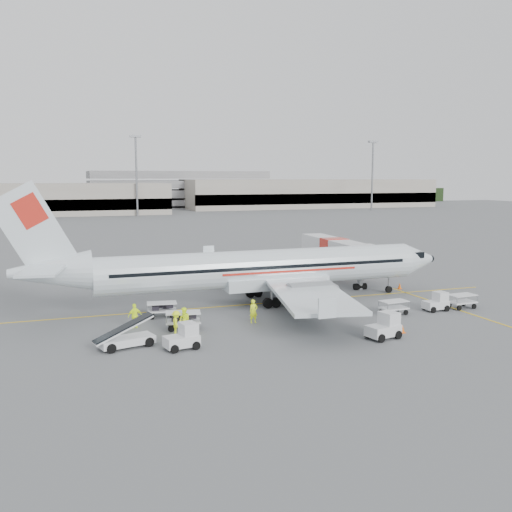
# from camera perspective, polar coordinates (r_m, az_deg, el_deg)

# --- Properties ---
(ground) EXTENTS (360.00, 360.00, 0.00)m
(ground) POSITION_cam_1_polar(r_m,az_deg,el_deg) (48.50, 0.78, -4.76)
(ground) COLOR #56595B
(stripe_lead) EXTENTS (44.00, 0.20, 0.01)m
(stripe_lead) POSITION_cam_1_polar(r_m,az_deg,el_deg) (48.50, 0.78, -4.75)
(stripe_lead) COLOR yellow
(stripe_lead) RESTS_ON ground
(stripe_cross) EXTENTS (0.20, 20.00, 0.01)m
(stripe_cross) POSITION_cam_1_polar(r_m,az_deg,el_deg) (48.51, 19.98, -5.23)
(stripe_cross) COLOR yellow
(stripe_cross) RESTS_ON ground
(terminal_east) EXTENTS (90.00, 26.00, 10.00)m
(terminal_east) POSITION_cam_1_polar(r_m,az_deg,el_deg) (208.24, 5.31, 6.26)
(terminal_east) COLOR gray
(terminal_east) RESTS_ON ground
(parking_garage) EXTENTS (62.00, 24.00, 14.00)m
(parking_garage) POSITION_cam_1_polar(r_m,az_deg,el_deg) (208.63, -7.84, 6.77)
(parking_garage) COLOR slate
(parking_garage) RESTS_ON ground
(treeline) EXTENTS (300.00, 3.00, 6.00)m
(treeline) POSITION_cam_1_polar(r_m,az_deg,el_deg) (220.22, -15.02, 5.59)
(treeline) COLOR black
(treeline) RESTS_ON ground
(mast_center) EXTENTS (3.20, 1.20, 22.00)m
(mast_center) POSITION_cam_1_polar(r_m,az_deg,el_deg) (163.87, -11.86, 7.81)
(mast_center) COLOR slate
(mast_center) RESTS_ON ground
(mast_east) EXTENTS (3.20, 1.20, 22.00)m
(mast_east) POSITION_cam_1_polar(r_m,az_deg,el_deg) (188.82, 11.56, 7.80)
(mast_east) COLOR slate
(mast_east) RESTS_ON ground
(aircraft) EXTENTS (37.03, 29.11, 10.16)m
(aircraft) POSITION_cam_1_polar(r_m,az_deg,el_deg) (48.00, 0.67, 1.26)
(aircraft) COLOR silver
(aircraft) RESTS_ON ground
(jet_bridge) EXTENTS (3.67, 16.50, 4.31)m
(jet_bridge) POSITION_cam_1_polar(r_m,az_deg,el_deg) (60.17, 7.80, -0.29)
(jet_bridge) COLOR silver
(jet_bridge) RESTS_ON ground
(belt_loader) EXTENTS (4.84, 2.82, 2.47)m
(belt_loader) POSITION_cam_1_polar(r_m,az_deg,el_deg) (36.82, -12.86, -7.05)
(belt_loader) COLOR silver
(belt_loader) RESTS_ON ground
(tug_fore) EXTENTS (2.00, 1.21, 1.51)m
(tug_fore) POSITION_cam_1_polar(r_m,az_deg,el_deg) (47.93, 17.53, -4.36)
(tug_fore) COLOR silver
(tug_fore) RESTS_ON ground
(tug_mid) EXTENTS (2.48, 1.76, 1.74)m
(tug_mid) POSITION_cam_1_polar(r_m,az_deg,el_deg) (38.83, 12.60, -6.83)
(tug_mid) COLOR silver
(tug_mid) RESTS_ON ground
(tug_aft) EXTENTS (2.31, 1.60, 1.63)m
(tug_aft) POSITION_cam_1_polar(r_m,az_deg,el_deg) (35.95, -7.47, -7.98)
(tug_aft) COLOR silver
(tug_aft) RESTS_ON ground
(cart_loaded_a) EXTENTS (2.63, 1.84, 1.26)m
(cart_loaded_a) POSITION_cam_1_polar(r_m,az_deg,el_deg) (40.55, -7.29, -6.42)
(cart_loaded_a) COLOR silver
(cart_loaded_a) RESTS_ON ground
(cart_loaded_b) EXTENTS (2.39, 1.61, 1.16)m
(cart_loaded_b) POSITION_cam_1_polar(r_m,az_deg,el_deg) (44.23, -9.39, -5.32)
(cart_loaded_b) COLOR silver
(cart_loaded_b) RESTS_ON ground
(cart_empty_a) EXTENTS (2.21, 1.42, 1.11)m
(cart_empty_a) POSITION_cam_1_polar(r_m,az_deg,el_deg) (45.81, 13.62, -5.02)
(cart_empty_a) COLOR silver
(cart_empty_a) RESTS_ON ground
(cart_empty_b) EXTENTS (2.30, 1.46, 1.16)m
(cart_empty_b) POSITION_cam_1_polar(r_m,az_deg,el_deg) (49.52, 19.89, -4.28)
(cart_empty_b) COLOR silver
(cart_empty_b) RESTS_ON ground
(cone_nose) EXTENTS (0.37, 0.37, 0.60)m
(cone_nose) POSITION_cam_1_polar(r_m,az_deg,el_deg) (56.40, 14.17, -2.90)
(cone_nose) COLOR #F75A07
(cone_nose) RESTS_ON ground
(cone_port) EXTENTS (0.42, 0.42, 0.68)m
(cone_port) POSITION_cam_1_polar(r_m,az_deg,el_deg) (65.71, 0.80, -1.13)
(cone_port) COLOR #F75A07
(cone_port) RESTS_ON ground
(cone_stbd) EXTENTS (0.35, 0.35, 0.57)m
(cone_stbd) POSITION_cam_1_polar(r_m,az_deg,el_deg) (40.69, 14.44, -7.06)
(cone_stbd) COLOR #F75A07
(cone_stbd) RESTS_ON ground
(crew_a) EXTENTS (0.67, 0.48, 1.73)m
(crew_a) POSITION_cam_1_polar(r_m,az_deg,el_deg) (41.94, -0.25, -5.55)
(crew_a) COLOR #E1FF1A
(crew_a) RESTS_ON ground
(crew_b) EXTENTS (0.95, 1.04, 1.73)m
(crew_b) POSITION_cam_1_polar(r_m,az_deg,el_deg) (39.76, -7.18, -6.36)
(crew_b) COLOR #E1FF1A
(crew_b) RESTS_ON ground
(crew_c) EXTENTS (0.64, 1.11, 1.70)m
(crew_c) POSITION_cam_1_polar(r_m,az_deg,el_deg) (39.03, -7.97, -6.66)
(crew_c) COLOR #E1FF1A
(crew_c) RESTS_ON ground
(crew_d) EXTENTS (1.10, 0.65, 1.75)m
(crew_d) POSITION_cam_1_polar(r_m,az_deg,el_deg) (41.46, -12.02, -5.87)
(crew_d) COLOR #E1FF1A
(crew_d) RESTS_ON ground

